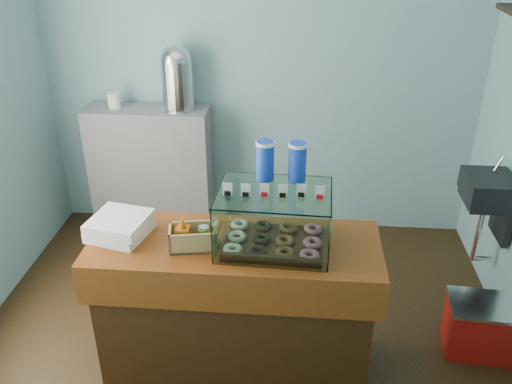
# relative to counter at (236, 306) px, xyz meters

# --- Properties ---
(ground) EXTENTS (3.50, 3.50, 0.00)m
(ground) POSITION_rel_counter_xyz_m (0.00, 0.25, -0.46)
(ground) COLOR black
(ground) RESTS_ON ground
(room_shell) EXTENTS (3.54, 3.04, 2.82)m
(room_shell) POSITION_rel_counter_xyz_m (0.03, 0.26, 1.25)
(room_shell) COLOR #7DB2B7
(room_shell) RESTS_ON ground
(counter) EXTENTS (1.60, 0.60, 0.90)m
(counter) POSITION_rel_counter_xyz_m (0.00, 0.00, 0.00)
(counter) COLOR #3C1C0B
(counter) RESTS_ON ground
(back_shelf) EXTENTS (1.00, 0.32, 1.10)m
(back_shelf) POSITION_rel_counter_xyz_m (-0.90, 1.57, 0.09)
(back_shelf) COLOR gray
(back_shelf) RESTS_ON ground
(display_case) EXTENTS (0.61, 0.46, 0.55)m
(display_case) POSITION_rel_counter_xyz_m (0.22, 0.03, 0.62)
(display_case) COLOR #32190F
(display_case) RESTS_ON counter
(condiment_crate) EXTENTS (0.27, 0.19, 0.18)m
(condiment_crate) POSITION_rel_counter_xyz_m (-0.22, -0.06, 0.51)
(condiment_crate) COLOR tan
(condiment_crate) RESTS_ON counter
(pastry_boxes) EXTENTS (0.36, 0.36, 0.12)m
(pastry_boxes) POSITION_rel_counter_xyz_m (-0.64, 0.02, 0.50)
(pastry_boxes) COLOR white
(pastry_boxes) RESTS_ON counter
(coffee_urn) EXTENTS (0.28, 0.28, 0.51)m
(coffee_urn) POSITION_rel_counter_xyz_m (-0.63, 1.58, 0.91)
(coffee_urn) COLOR silver
(coffee_urn) RESTS_ON back_shelf
(red_cooler) EXTENTS (0.44, 0.35, 0.36)m
(red_cooler) POSITION_rel_counter_xyz_m (1.51, 0.27, -0.27)
(red_cooler) COLOR red
(red_cooler) RESTS_ON ground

